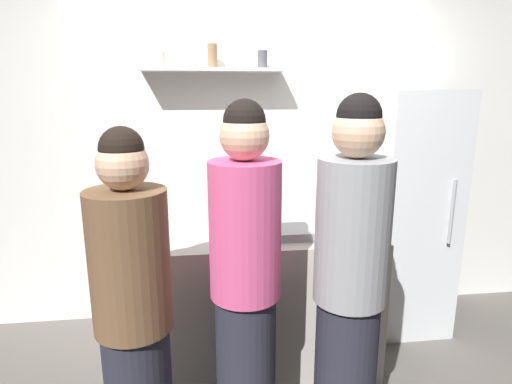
% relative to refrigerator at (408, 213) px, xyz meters
% --- Properties ---
extents(back_wall_assembly, '(4.80, 0.32, 2.60)m').
position_rel_refrigerator_xyz_m(back_wall_assembly, '(-1.13, 0.40, 0.40)').
color(back_wall_assembly, white).
rests_on(back_wall_assembly, ground).
extents(refrigerator, '(0.57, 0.61, 1.80)m').
position_rel_refrigerator_xyz_m(refrigerator, '(0.00, 0.00, 0.00)').
color(refrigerator, silver).
rests_on(refrigerator, ground).
extents(counter, '(1.49, 0.73, 0.93)m').
position_rel_refrigerator_xyz_m(counter, '(-1.20, -0.37, -0.43)').
color(counter, '#B7B2A8').
rests_on(counter, ground).
extents(baking_pan, '(0.34, 0.24, 0.05)m').
position_rel_refrigerator_xyz_m(baking_pan, '(-1.05, -0.50, 0.06)').
color(baking_pan, gray).
rests_on(baking_pan, counter).
extents(utensil_holder, '(0.10, 0.10, 0.21)m').
position_rel_refrigerator_xyz_m(utensil_holder, '(-1.87, -0.13, 0.09)').
color(utensil_holder, '#B2B2B7').
rests_on(utensil_holder, counter).
extents(wine_bottle_dark_glass, '(0.07, 0.07, 0.33)m').
position_rel_refrigerator_xyz_m(wine_bottle_dark_glass, '(-1.19, -0.31, 0.16)').
color(wine_bottle_dark_glass, black).
rests_on(wine_bottle_dark_glass, counter).
extents(wine_bottle_amber_glass, '(0.07, 0.07, 0.28)m').
position_rel_refrigerator_xyz_m(wine_bottle_amber_glass, '(-0.68, -0.44, 0.14)').
color(wine_bottle_amber_glass, '#472814').
rests_on(wine_bottle_amber_glass, counter).
extents(water_bottle_plastic, '(0.08, 0.08, 0.23)m').
position_rel_refrigerator_xyz_m(water_bottle_plastic, '(-0.77, -0.34, 0.14)').
color(water_bottle_plastic, silver).
rests_on(water_bottle_plastic, counter).
extents(person_brown_jacket, '(0.34, 0.34, 1.66)m').
position_rel_refrigerator_xyz_m(person_brown_jacket, '(-1.84, -1.16, -0.08)').
color(person_brown_jacket, '#262633').
rests_on(person_brown_jacket, ground).
extents(person_grey_hoodie, '(0.34, 0.34, 1.79)m').
position_rel_refrigerator_xyz_m(person_grey_hoodie, '(-0.85, -1.14, -0.00)').
color(person_grey_hoodie, '#262633').
rests_on(person_grey_hoodie, ground).
extents(person_pink_top, '(0.34, 0.34, 1.76)m').
position_rel_refrigerator_xyz_m(person_pink_top, '(-1.33, -1.01, -0.02)').
color(person_pink_top, '#262633').
rests_on(person_pink_top, ground).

